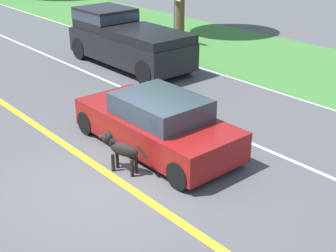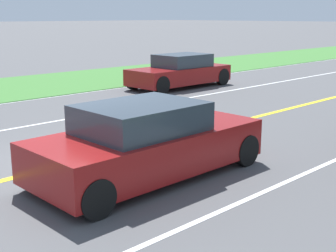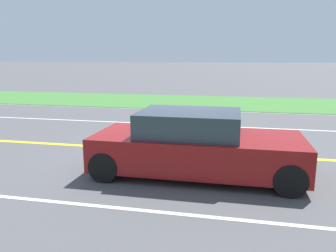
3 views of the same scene
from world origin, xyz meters
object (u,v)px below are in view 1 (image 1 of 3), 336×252
pickup_truck (126,39)px  ego_car (157,124)px  dog (120,148)px  street_sign (174,11)px

pickup_truck → ego_car: bearing=-120.1°
dog → pickup_truck: size_ratio=0.23×
ego_car → dog: bearing=-165.0°
pickup_truck → street_sign: 3.34m
ego_car → pickup_truck: size_ratio=0.82×
dog → street_sign: size_ratio=0.50×
ego_car → dog: 1.35m
ego_car → street_sign: size_ratio=1.81×
ego_car → dog: ego_car is taller
dog → pickup_truck: 8.11m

